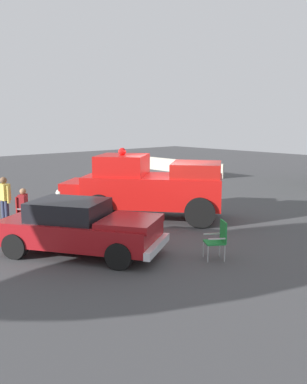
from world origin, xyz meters
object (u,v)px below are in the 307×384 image
object	(u,v)px
lawn_chair_spare	(219,237)
spectator_seated	(26,205)
lawn_chair_by_car	(58,212)
spectator_standing	(4,197)
lawn_chair_near_truck	(22,208)
classic_hot_rod	(81,227)
vintage_fire_truck	(147,186)

from	to	relation	value
lawn_chair_spare	spectator_seated	distance (m)	7.03
lawn_chair_spare	lawn_chair_by_car	bearing A→B (deg)	16.82
spectator_seated	spectator_standing	distance (m)	0.79
lawn_chair_near_truck	lawn_chair_by_car	bearing A→B (deg)	-155.97
lawn_chair_by_car	spectator_standing	xyz separation A→B (m)	(1.79, 1.03, 0.37)
classic_hot_rod	lawn_chair_spare	size ratio (longest dim) A/B	4.59
classic_hot_rod	lawn_chair_near_truck	distance (m)	4.04
vintage_fire_truck	classic_hot_rod	distance (m)	4.51
lawn_chair_near_truck	lawn_chair_by_car	size ratio (longest dim) A/B	1.00
lawn_chair_by_car	lawn_chair_near_truck	bearing A→B (deg)	24.03
spectator_standing	lawn_chair_near_truck	bearing A→B (deg)	-135.83
vintage_fire_truck	lawn_chair_spare	distance (m)	5.00
lawn_chair_by_car	lawn_chair_spare	distance (m)	5.67
spectator_standing	lawn_chair_spare	bearing A→B (deg)	-159.71
spectator_seated	spectator_standing	world-z (taller)	spectator_standing
classic_hot_rod	lawn_chair_near_truck	bearing A→B (deg)	-2.72
vintage_fire_truck	classic_hot_rod	size ratio (longest dim) A/B	1.28
vintage_fire_truck	spectator_standing	size ratio (longest dim) A/B	3.58
vintage_fire_truck	lawn_chair_by_car	distance (m)	3.39
classic_hot_rod	lawn_chair_near_truck	world-z (taller)	classic_hot_rod
lawn_chair_by_car	spectator_seated	bearing A→B (deg)	22.02
vintage_fire_truck	lawn_chair_by_car	xyz separation A→B (m)	(0.74, 3.25, -0.61)
spectator_standing	classic_hot_rod	bearing A→B (deg)	-177.02
vintage_fire_truck	spectator_standing	xyz separation A→B (m)	(2.53, 4.28, -0.23)
vintage_fire_truck	lawn_chair_near_truck	xyz separation A→B (m)	(2.09, 3.86, -0.61)
classic_hot_rod	spectator_standing	distance (m)	4.48
lawn_chair_spare	classic_hot_rod	bearing A→B (deg)	41.57
lawn_chair_near_truck	spectator_standing	distance (m)	0.72
lawn_chair_near_truck	spectator_seated	bearing A→B (deg)	-134.60
lawn_chair_by_car	vintage_fire_truck	bearing A→B (deg)	-102.81
vintage_fire_truck	classic_hot_rod	world-z (taller)	vintage_fire_truck
classic_hot_rod	spectator_seated	bearing A→B (deg)	-4.14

